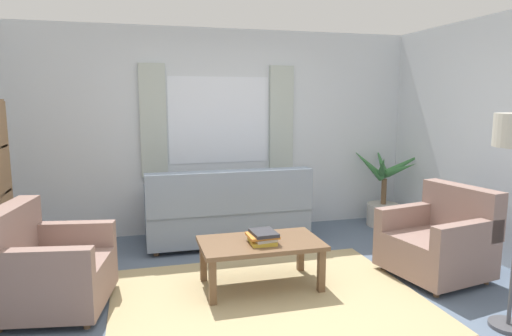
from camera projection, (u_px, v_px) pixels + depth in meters
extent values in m
plane|color=slate|center=(267.00, 299.00, 3.88)|extent=(6.24, 6.24, 0.00)
cube|color=silver|center=(218.00, 131.00, 5.83)|extent=(5.32, 0.12, 2.60)
cube|color=white|center=(219.00, 120.00, 5.75)|extent=(1.30, 0.01, 1.10)
cube|color=#B2BCB2|center=(153.00, 121.00, 5.51)|extent=(0.32, 0.06, 1.40)
cube|color=#B2BCB2|center=(281.00, 119.00, 5.94)|extent=(0.32, 0.06, 1.40)
cube|color=tan|center=(267.00, 299.00, 3.88)|extent=(2.64, 1.99, 0.01)
cube|color=gray|center=(226.00, 221.00, 5.43)|extent=(1.90, 0.80, 0.38)
cube|color=gray|center=(231.00, 192.00, 5.06)|extent=(1.90, 0.20, 0.48)
cube|color=gray|center=(294.00, 192.00, 5.61)|extent=(0.16, 0.80, 0.24)
cube|color=gray|center=(152.00, 201.00, 5.16)|extent=(0.16, 0.80, 0.24)
cylinder|color=brown|center=(284.00, 227.00, 5.97)|extent=(0.06, 0.06, 0.06)
cylinder|color=brown|center=(154.00, 237.00, 5.53)|extent=(0.06, 0.06, 0.06)
cylinder|color=brown|center=(300.00, 240.00, 5.40)|extent=(0.06, 0.06, 0.06)
cylinder|color=brown|center=(156.00, 253.00, 4.96)|extent=(0.06, 0.06, 0.06)
cube|color=gray|center=(57.00, 282.00, 3.66)|extent=(0.93, 0.96, 0.36)
cube|color=gray|center=(11.00, 234.00, 3.57)|extent=(0.32, 0.86, 0.46)
cube|color=gray|center=(37.00, 264.00, 3.26)|extent=(0.81, 0.26, 0.22)
cube|color=gray|center=(69.00, 234.00, 3.97)|extent=(0.81, 0.26, 0.22)
cylinder|color=brown|center=(87.00, 324.00, 3.39)|extent=(0.05, 0.05, 0.06)
cylinder|color=brown|center=(108.00, 287.00, 4.06)|extent=(0.05, 0.05, 0.06)
cylinder|color=brown|center=(35.00, 290.00, 4.00)|extent=(0.05, 0.05, 0.06)
cube|color=gray|center=(434.00, 253.00, 4.34)|extent=(0.94, 0.97, 0.36)
cube|color=gray|center=(461.00, 208.00, 4.41)|extent=(0.33, 0.86, 0.46)
cube|color=gray|center=(408.00, 215.00, 4.61)|extent=(0.81, 0.26, 0.22)
cube|color=gray|center=(468.00, 234.00, 3.97)|extent=(0.81, 0.26, 0.22)
cylinder|color=brown|center=(383.00, 267.00, 4.54)|extent=(0.05, 0.05, 0.06)
cylinder|color=brown|center=(436.00, 293.00, 3.93)|extent=(0.05, 0.05, 0.06)
cylinder|color=brown|center=(430.00, 258.00, 4.81)|extent=(0.05, 0.05, 0.06)
cylinder|color=brown|center=(486.00, 281.00, 4.20)|extent=(0.05, 0.05, 0.06)
cube|color=brown|center=(261.00, 243.00, 4.07)|extent=(1.10, 0.64, 0.04)
cube|color=brown|center=(213.00, 283.00, 3.73)|extent=(0.06, 0.06, 0.40)
cube|color=brown|center=(321.00, 271.00, 3.99)|extent=(0.06, 0.06, 0.40)
cube|color=brown|center=(203.00, 261.00, 4.23)|extent=(0.06, 0.06, 0.40)
cube|color=brown|center=(301.00, 252.00, 4.48)|extent=(0.06, 0.06, 0.40)
cube|color=gold|center=(262.00, 241.00, 4.01)|extent=(0.23, 0.25, 0.03)
cube|color=beige|center=(263.00, 238.00, 4.02)|extent=(0.21, 0.27, 0.03)
cube|color=orange|center=(262.00, 235.00, 4.01)|extent=(0.27, 0.25, 0.02)
cube|color=#2D2D33|center=(264.00, 233.00, 4.00)|extent=(0.22, 0.28, 0.03)
cylinder|color=#B7B2A8|center=(383.00, 215.00, 6.13)|extent=(0.43, 0.43, 0.30)
cylinder|color=brown|center=(384.00, 191.00, 6.08)|extent=(0.07, 0.07, 0.35)
cone|color=#38753D|center=(407.00, 162.00, 6.07)|extent=(0.61, 0.18, 0.37)
cone|color=#38753D|center=(381.00, 161.00, 6.31)|extent=(0.23, 0.52, 0.44)
cone|color=#38753D|center=(367.00, 163.00, 6.21)|extent=(0.31, 0.47, 0.42)
cone|color=#38753D|center=(371.00, 168.00, 5.93)|extent=(0.44, 0.18, 0.39)
cone|color=#38753D|center=(382.00, 167.00, 5.76)|extent=(0.36, 0.52, 0.41)
cone|color=#38753D|center=(401.00, 169.00, 5.89)|extent=(0.30, 0.43, 0.31)
cylinder|color=#4C4C51|center=(508.00, 325.00, 3.40)|extent=(0.28, 0.28, 0.03)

